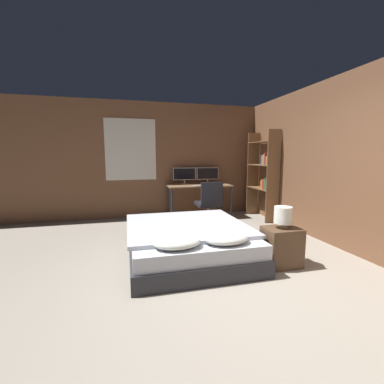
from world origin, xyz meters
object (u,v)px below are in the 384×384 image
Objects in this scene: desk at (199,189)px; computer_mouse at (213,185)px; keyboard at (202,186)px; office_chair at (209,207)px; bed at (188,241)px; bedside_lamp at (283,215)px; bookshelf at (265,172)px; monitor_right at (208,174)px; monitor_left at (184,175)px; nightstand at (281,247)px.

desk is 21.32× the size of computer_mouse.
desk is at bearing 90.00° from keyboard.
office_chair is (-0.01, -0.83, -0.29)m from desk.
bed is 1.37m from bedside_lamp.
keyboard is 1.47m from bookshelf.
monitor_right is (1.10, 2.52, 0.78)m from bed.
computer_mouse is at bearing 0.00° from keyboard.
monitor_left reaches higher than desk.
computer_mouse reaches higher than bedside_lamp.
bookshelf is at bearing 65.25° from nightstand.
bedside_lamp is 0.19× the size of desk.
computer_mouse is (1.08, 2.05, 0.57)m from bed.
monitor_right is 0.51m from computer_mouse.
monitor_right is 1.36m from bookshelf.
desk is (-0.32, 2.91, -0.00)m from bedside_lamp.
office_chair is at bearing 98.97° from nightstand.
nightstand is at bearing -29.16° from bed.
bedside_lamp is 3.16m from monitor_right.
bed is at bearing -118.69° from office_chair.
monitor_left is at bearing 78.44° from bed.
bookshelf reaches higher than nightstand.
monitor_left is (-0.61, 3.15, 0.32)m from bedside_lamp.
computer_mouse is at bearing 164.32° from bookshelf.
monitor_right reaches higher than bedside_lamp.
keyboard is (-0.29, -0.46, -0.22)m from monitor_right.
computer_mouse is at bearing -39.89° from desk.
monitor_right is 0.28× the size of bookshelf.
computer_mouse is (-0.04, 2.68, 0.11)m from bedside_lamp.
office_chair is at bearing -90.90° from desk.
computer_mouse is at bearing -92.19° from monitor_right.
desk is 2.68× the size of monitor_right.
computer_mouse is at bearing -39.20° from monitor_left.
bedside_lamp reaches higher than desk.
bookshelf reaches higher than monitor_left.
computer_mouse reaches higher than keyboard.
bookshelf reaches higher than bed.
bed is 0.97× the size of bookshelf.
office_chair is (0.28, -1.06, -0.61)m from monitor_left.
office_chair reaches higher than bedside_lamp.
bookshelf is at bearing -35.10° from monitor_right.
office_chair is (-0.33, 2.08, -0.29)m from bedside_lamp.
nightstand is at bearing -89.60° from monitor_right.
bookshelf is (1.70, -0.78, 0.09)m from monitor_left.
desk is at bearing 158.72° from bookshelf.
desk is 0.74× the size of bookshelf.
desk is at bearing 70.50° from bed.
bookshelf is at bearing -24.70° from monitor_left.
monitor_right is 7.97× the size of computer_mouse.
bedside_lamp is 0.51× the size of monitor_right.
bed is at bearing 150.84° from bedside_lamp.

